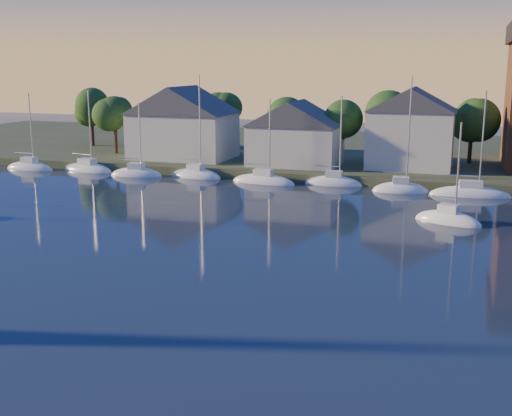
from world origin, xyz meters
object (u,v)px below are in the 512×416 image
at_px(clubhouse_west, 183,121).
at_px(clubhouse_east, 411,127).
at_px(clubhouse_centre, 296,132).
at_px(drifting_sailboat_right, 448,222).

relative_size(clubhouse_west, clubhouse_east, 1.30).
bearing_deg(clubhouse_east, clubhouse_west, -178.09).
xyz_separation_m(clubhouse_centre, clubhouse_east, (14.00, 2.00, 0.87)).
distance_m(clubhouse_west, clubhouse_centre, 16.05).
xyz_separation_m(clubhouse_west, drifting_sailboat_right, (35.54, -22.46, -5.83)).
distance_m(clubhouse_west, clubhouse_east, 30.02).
height_order(clubhouse_centre, clubhouse_east, clubhouse_east).
bearing_deg(drifting_sailboat_right, clubhouse_west, 166.62).
bearing_deg(clubhouse_west, clubhouse_centre, -3.58).
bearing_deg(clubhouse_centre, clubhouse_east, 8.13).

